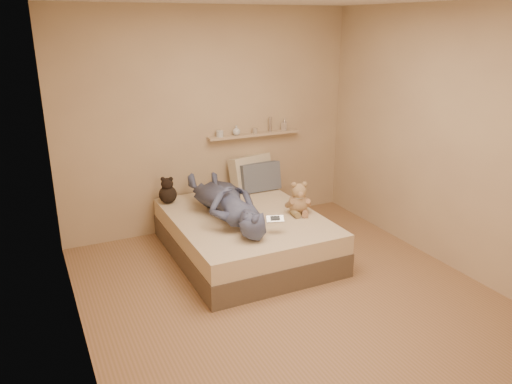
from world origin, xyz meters
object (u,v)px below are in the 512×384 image
person (226,201)px  pillow_grey (260,177)px  dark_plush (168,192)px  pillow_cream (251,172)px  game_console (275,219)px  teddy_bear (299,201)px  wall_shelf (254,135)px  bed (245,235)px

person → pillow_grey: bearing=-137.0°
dark_plush → pillow_grey: (1.15, -0.04, 0.03)m
dark_plush → pillow_cream: (1.09, 0.10, 0.06)m
game_console → pillow_cream: bearing=74.2°
teddy_bear → wall_shelf: (0.01, 1.11, 0.50)m
game_console → pillow_grey: bearing=70.2°
teddy_bear → wall_shelf: 1.22m
bed → person: size_ratio=1.24×
game_console → teddy_bear: size_ratio=0.51×
game_console → person: bearing=114.2°
game_console → pillow_grey: (0.45, 1.25, 0.02)m
bed → dark_plush: (-0.63, 0.73, 0.36)m
pillow_grey → pillow_cream: bearing=111.7°
pillow_grey → wall_shelf: 0.53m
dark_plush → game_console: bearing=-61.6°
game_console → dark_plush: 1.47m
teddy_bear → person: person is taller
pillow_cream → person: bearing=-129.8°
dark_plush → wall_shelf: size_ratio=0.26×
pillow_cream → wall_shelf: (0.09, 0.08, 0.45)m
game_console → pillow_grey: size_ratio=0.37×
teddy_bear → dark_plush: size_ratio=1.15×
wall_shelf → game_console: bearing=-108.1°
pillow_cream → person: (-0.66, -0.80, -0.02)m
bed → dark_plush: size_ratio=6.04×
dark_plush → pillow_cream: size_ratio=0.57×
dark_plush → wall_shelf: (1.18, 0.18, 0.51)m
dark_plush → pillow_grey: size_ratio=0.63×
pillow_cream → pillow_grey: size_ratio=1.10×
bed → pillow_cream: size_ratio=3.45×
person → bed: bearing=171.1°
pillow_cream → person: pillow_cream is taller
pillow_grey → person: size_ratio=0.33×
teddy_bear → person: (-0.74, 0.24, 0.03)m
teddy_bear → pillow_grey: size_ratio=0.73×
wall_shelf → teddy_bear: bearing=-90.3°
teddy_bear → pillow_grey: (-0.02, 0.89, 0.02)m
pillow_cream → pillow_grey: pillow_cream is taller
teddy_bear → dark_plush: 1.50m
pillow_grey → person: person is taller
person → wall_shelf: bearing=-129.9°
bed → pillow_cream: 1.04m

